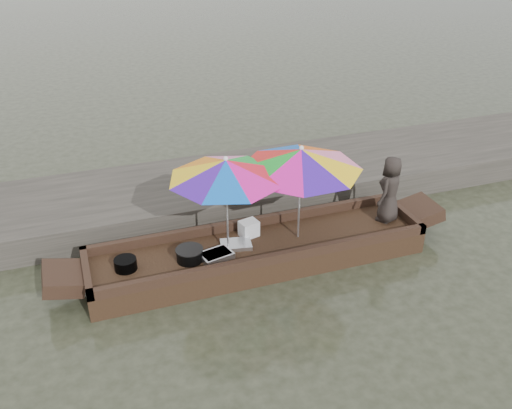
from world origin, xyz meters
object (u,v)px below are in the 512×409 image
object	(u,v)px
umbrella_bow	(227,205)
umbrella_stern	(300,193)
tray_crayfish	(216,256)
tray_scallop	(236,244)
boat_hull	(258,254)
vendor	(390,189)
cooking_pot	(126,264)
charcoal_grill	(190,255)
supply_bag	(249,229)

from	to	relation	value
umbrella_bow	umbrella_stern	size ratio (longest dim) A/B	0.91
tray_crayfish	tray_scallop	size ratio (longest dim) A/B	1.00
boat_hull	tray_scallop	size ratio (longest dim) A/B	11.19
vendor	tray_crayfish	bearing A→B (deg)	-32.63
cooking_pot	vendor	distance (m)	4.33
umbrella_bow	umbrella_stern	xyz separation A→B (m)	(1.15, 0.00, 0.00)
tray_scallop	umbrella_stern	size ratio (longest dim) A/B	0.25
charcoal_grill	umbrella_bow	xyz separation A→B (m)	(0.62, 0.08, 0.68)
cooking_pot	supply_bag	world-z (taller)	supply_bag
tray_crayfish	tray_scallop	world-z (taller)	tray_crayfish
tray_scallop	supply_bag	distance (m)	0.38
cooking_pot	umbrella_bow	xyz separation A→B (m)	(1.54, -0.01, 0.69)
charcoal_grill	umbrella_stern	world-z (taller)	umbrella_stern
tray_crayfish	charcoal_grill	distance (m)	0.39
charcoal_grill	supply_bag	world-z (taller)	supply_bag
umbrella_bow	vendor	bearing A→B (deg)	0.24
umbrella_bow	tray_scallop	bearing A→B (deg)	23.07
boat_hull	umbrella_stern	xyz separation A→B (m)	(0.67, 0.00, 0.95)
boat_hull	charcoal_grill	world-z (taller)	charcoal_grill
cooking_pot	vendor	world-z (taller)	vendor
vendor	umbrella_bow	bearing A→B (deg)	-35.54
cooking_pot	charcoal_grill	world-z (taller)	charcoal_grill
umbrella_stern	vendor	bearing A→B (deg)	0.42
tray_crayfish	umbrella_bow	xyz separation A→B (m)	(0.23, 0.15, 0.73)
tray_scallop	charcoal_grill	distance (m)	0.77
umbrella_bow	umbrella_stern	bearing A→B (deg)	0.00
tray_scallop	supply_bag	xyz separation A→B (m)	(0.29, 0.23, 0.10)
tray_crayfish	umbrella_stern	distance (m)	1.57
cooking_pot	tray_scallop	distance (m)	1.69
supply_bag	boat_hull	bearing A→B (deg)	-79.22
umbrella_bow	cooking_pot	bearing A→B (deg)	179.73
vendor	umbrella_stern	size ratio (longest dim) A/B	0.61
tray_crayfish	umbrella_bow	bearing A→B (deg)	33.39
boat_hull	umbrella_stern	world-z (taller)	umbrella_stern
supply_bag	umbrella_stern	bearing A→B (deg)	-21.65
boat_hull	cooking_pot	xyz separation A→B (m)	(-2.03, 0.01, 0.26)
tray_scallop	umbrella_stern	distance (m)	1.26
vendor	supply_bag	bearing A→B (deg)	-42.52
cooking_pot	supply_bag	xyz separation A→B (m)	(1.97, 0.28, 0.04)
cooking_pot	tray_crayfish	world-z (taller)	cooking_pot
charcoal_grill	umbrella_stern	size ratio (longest dim) A/B	0.21
boat_hull	umbrella_bow	distance (m)	1.07
tray_crayfish	supply_bag	xyz separation A→B (m)	(0.66, 0.44, 0.09)
boat_hull	cooking_pot	world-z (taller)	cooking_pot
umbrella_stern	cooking_pot	bearing A→B (deg)	179.84
boat_hull	vendor	distance (m)	2.39
supply_bag	vendor	bearing A→B (deg)	-6.73
cooking_pot	tray_scallop	size ratio (longest dim) A/B	0.69
tray_crayfish	umbrella_bow	world-z (taller)	umbrella_bow
boat_hull	charcoal_grill	size ratio (longest dim) A/B	13.56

